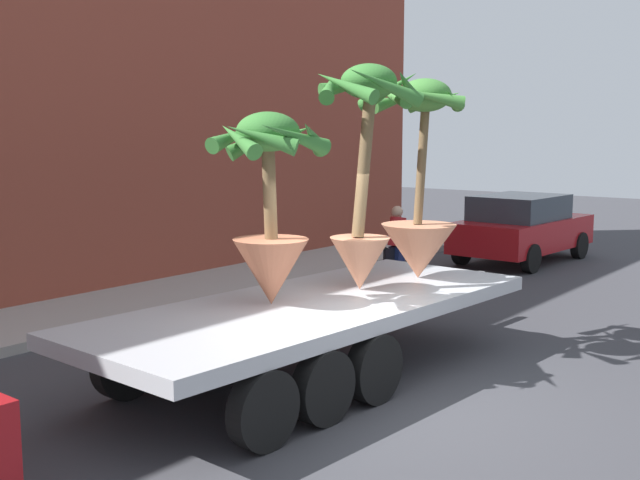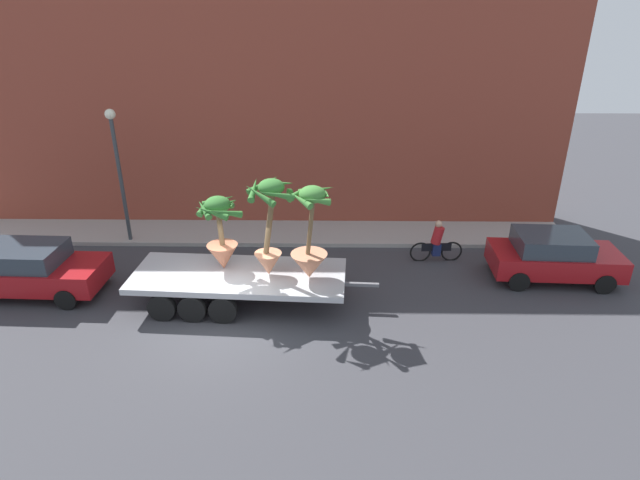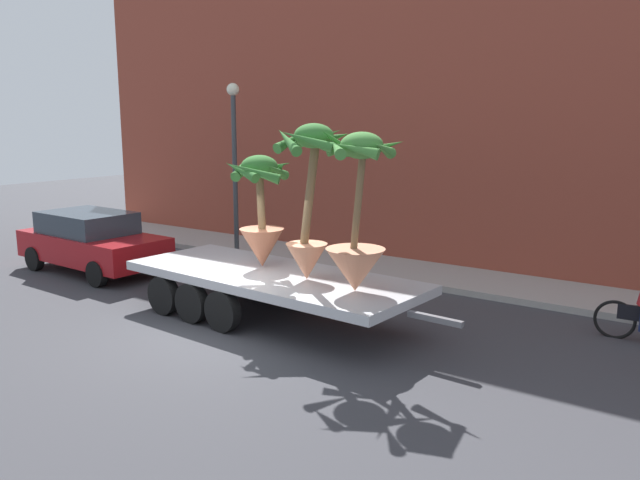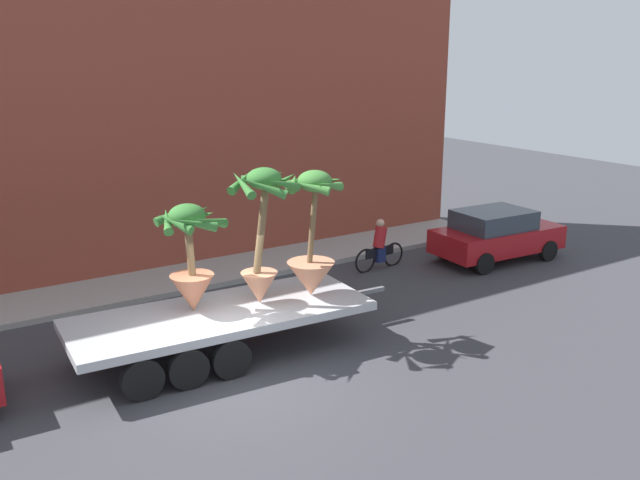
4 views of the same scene
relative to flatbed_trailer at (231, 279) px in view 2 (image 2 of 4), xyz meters
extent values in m
plane|color=#38383D|center=(0.00, -1.16, -0.77)|extent=(60.00, 60.00, 0.00)
cube|color=#A39E99|center=(0.00, 4.94, -0.70)|extent=(24.00, 2.20, 0.15)
cube|color=brown|center=(0.00, 6.64, 4.12)|extent=(24.00, 1.20, 9.78)
cube|color=#B7BABF|center=(0.26, -0.01, 0.12)|extent=(6.40, 2.75, 0.18)
cylinder|color=black|center=(-1.68, 1.22, -0.37)|extent=(0.81, 0.26, 0.80)
cylinder|color=black|center=(-1.81, -1.02, -0.37)|extent=(0.81, 0.26, 0.80)
cylinder|color=black|center=(-0.81, 1.17, -0.37)|extent=(0.81, 0.26, 0.80)
cylinder|color=black|center=(-0.93, -1.07, -0.37)|extent=(0.81, 0.26, 0.80)
cylinder|color=black|center=(0.07, 1.12, -0.37)|extent=(0.81, 0.26, 0.80)
cylinder|color=black|center=(-0.06, -1.12, -0.37)|extent=(0.81, 0.26, 0.80)
cube|color=slate|center=(3.89, -0.22, -0.03)|extent=(1.00, 0.16, 0.10)
cone|color=#B26647|center=(-0.23, 0.27, 0.60)|extent=(0.91, 0.91, 0.79)
cylinder|color=brown|center=(-0.24, 0.27, 1.63)|extent=(0.21, 0.16, 1.27)
ellipsoid|color=#387A33|center=(-0.26, 0.27, 2.26)|extent=(0.75, 0.75, 0.47)
cone|color=#387A33|center=(0.12, 0.34, 2.20)|extent=(0.34, 0.81, 0.44)
cone|color=#387A33|center=(-0.05, 0.61, 2.18)|extent=(0.80, 0.60, 0.53)
cone|color=#387A33|center=(-0.33, 0.73, 2.22)|extent=(0.98, 0.33, 0.42)
cone|color=#387A33|center=(-0.64, 0.38, 2.19)|extent=(0.43, 0.84, 0.48)
cone|color=#387A33|center=(-0.61, 0.05, 2.21)|extent=(0.61, 0.83, 0.43)
cone|color=#387A33|center=(-0.34, -0.21, 2.21)|extent=(1.00, 0.37, 0.44)
cone|color=#387A33|center=(-0.01, -0.21, 2.21)|extent=(1.05, 0.68, 0.49)
cone|color=tan|center=(1.16, -0.07, 0.55)|extent=(0.79, 0.79, 0.69)
cylinder|color=brown|center=(1.24, -0.07, 1.90)|extent=(0.44, 0.16, 2.01)
ellipsoid|color=#387A33|center=(1.33, -0.07, 2.91)|extent=(0.73, 0.73, 0.45)
cone|color=#387A33|center=(1.80, -0.07, 2.82)|extent=(0.21, 0.94, 0.59)
cone|color=#387A33|center=(1.52, 0.35, 2.87)|extent=(0.93, 0.57, 0.35)
cone|color=#387A33|center=(1.05, 0.36, 2.84)|extent=(0.97, 0.72, 0.51)
cone|color=#387A33|center=(0.84, -0.04, 2.84)|extent=(0.26, 0.99, 0.51)
cone|color=#387A33|center=(1.06, -0.50, 2.83)|extent=(0.97, 0.71, 0.55)
cone|color=#387A33|center=(1.50, -0.53, 2.85)|extent=(1.00, 0.55, 0.47)
cone|color=tan|center=(2.35, -0.24, 0.59)|extent=(1.06, 1.06, 0.77)
cylinder|color=brown|center=(2.40, -0.24, 1.87)|extent=(0.30, 0.13, 1.80)
ellipsoid|color=#428438|center=(2.45, -0.24, 2.77)|extent=(0.74, 0.74, 0.46)
cone|color=#428438|center=(2.83, -0.17, 2.72)|extent=(0.34, 0.82, 0.38)
cone|color=#428438|center=(2.55, 0.25, 2.72)|extent=(1.05, 0.40, 0.42)
cone|color=#428438|center=(2.08, 0.02, 2.73)|extent=(0.71, 0.87, 0.35)
cone|color=#428438|center=(2.13, -0.54, 2.73)|extent=(0.75, 0.79, 0.37)
cone|color=#428438|center=(2.56, -0.62, 2.72)|extent=(0.83, 0.42, 0.36)
torus|color=black|center=(7.20, 2.86, -0.43)|extent=(0.74, 0.11, 0.74)
torus|color=black|center=(6.11, 2.79, -0.43)|extent=(0.74, 0.11, 0.74)
cube|color=black|center=(6.66, 2.82, -0.25)|extent=(1.04, 0.12, 0.28)
cylinder|color=red|center=(6.66, 2.82, 0.20)|extent=(0.46, 0.37, 0.65)
sphere|color=tan|center=(6.66, 2.82, 0.62)|extent=(0.24, 0.24, 0.24)
cube|color=navy|center=(6.66, 2.82, -0.33)|extent=(0.29, 0.26, 0.44)
cube|color=maroon|center=(10.22, 1.58, -0.10)|extent=(4.10, 2.01, 0.70)
cube|color=#2D3842|center=(10.02, 1.59, 0.53)|extent=(2.29, 1.74, 0.56)
cylinder|color=black|center=(11.56, 2.37, -0.45)|extent=(0.65, 0.23, 0.64)
cylinder|color=black|center=(11.48, 0.66, -0.45)|extent=(0.65, 0.23, 0.64)
cylinder|color=black|center=(8.96, 2.50, -0.45)|extent=(0.65, 0.23, 0.64)
cylinder|color=black|center=(8.87, 0.80, -0.45)|extent=(0.65, 0.23, 0.64)
cube|color=maroon|center=(-6.19, 0.44, -0.10)|extent=(4.39, 1.99, 0.70)
cube|color=#2D3842|center=(-6.40, 0.45, 0.53)|extent=(2.44, 1.74, 0.56)
cylinder|color=black|center=(-4.75, 1.27, -0.45)|extent=(0.65, 0.22, 0.64)
cylinder|color=black|center=(-4.81, -0.48, -0.45)|extent=(0.65, 0.22, 0.64)
cylinder|color=black|center=(-7.56, 1.36, -0.45)|extent=(0.65, 0.22, 0.64)
cylinder|color=#383D42|center=(-4.50, 4.14, 1.63)|extent=(0.14, 0.14, 4.50)
sphere|color=#EAEACC|center=(-4.50, 4.14, 4.03)|extent=(0.36, 0.36, 0.36)
camera|label=1|loc=(-7.18, -5.87, 2.27)|focal=44.11mm
camera|label=2|loc=(2.85, -13.70, 7.62)|focal=29.61mm
camera|label=3|loc=(8.10, -9.51, 3.21)|focal=35.63mm
camera|label=4|loc=(-5.27, -12.39, 5.47)|focal=38.46mm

